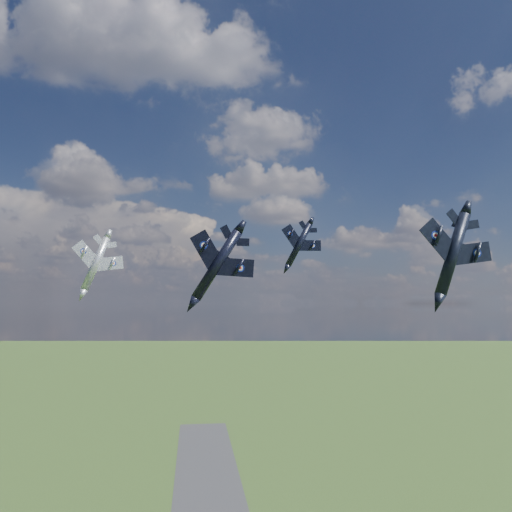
{
  "coord_description": "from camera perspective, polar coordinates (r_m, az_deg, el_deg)",
  "views": [
    {
      "loc": [
        -7.12,
        -70.36,
        74.69
      ],
      "look_at": [
        3.0,
        9.74,
        82.41
      ],
      "focal_mm": 35.0,
      "sensor_mm": 36.0,
      "label": 1
    }
  ],
  "objects": [
    {
      "name": "jet_right_navy",
      "position": [
        67.92,
        21.58,
        0.23
      ],
      "size": [
        12.11,
        15.78,
        6.76
      ],
      "primitive_type": null,
      "rotation": [
        0.0,
        0.36,
        0.05
      ],
      "color": "black"
    },
    {
      "name": "jet_high_navy",
      "position": [
        100.65,
        4.93,
        1.31
      ],
      "size": [
        10.38,
        13.63,
        6.74
      ],
      "primitive_type": null,
      "rotation": [
        0.0,
        0.49,
        -0.07
      ],
      "color": "black"
    },
    {
      "name": "jet_left_silver",
      "position": [
        90.63,
        -17.85,
        -0.83
      ],
      "size": [
        12.75,
        15.35,
        6.05
      ],
      "primitive_type": null,
      "rotation": [
        0.0,
        0.36,
        0.22
      ],
      "color": "gray"
    },
    {
      "name": "jet_lead_navy",
      "position": [
        75.02,
        -4.47,
        -0.98
      ],
      "size": [
        13.67,
        17.6,
        8.99
      ],
      "primitive_type": null,
      "rotation": [
        0.0,
        0.56,
        -0.13
      ],
      "color": "black"
    }
  ]
}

